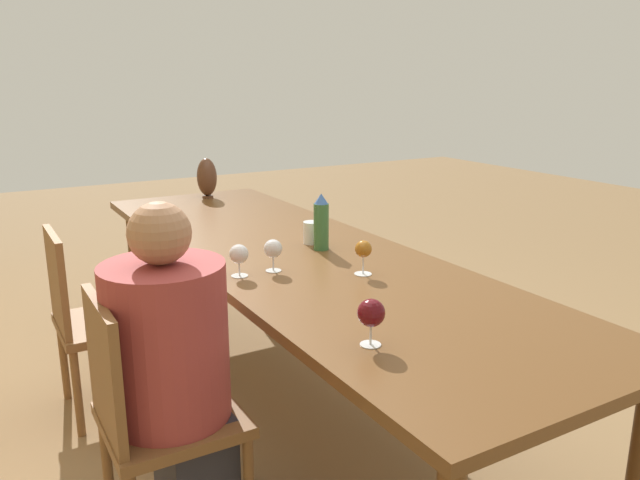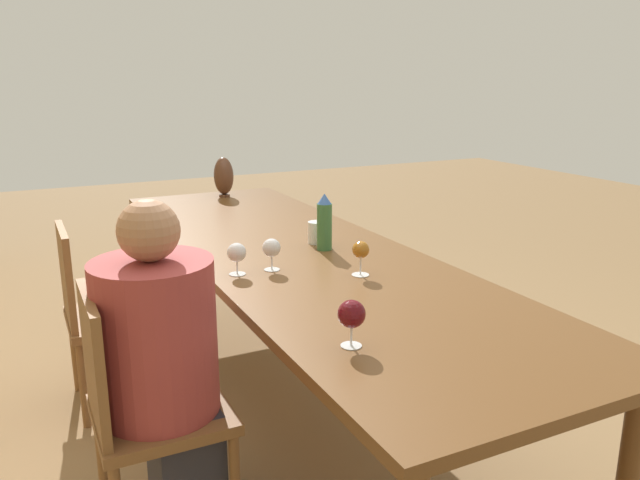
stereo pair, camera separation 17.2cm
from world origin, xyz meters
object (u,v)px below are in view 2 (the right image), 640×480
object	(u,v)px
water_tumbler	(317,232)
person_near	(163,363)
vase	(224,176)
wine_glass_2	(361,251)
wine_glass_3	(237,253)
chair_near	(140,405)
wine_glass_0	(271,248)
wine_glass_1	(352,315)
water_bottle	(324,223)
chair_far	(100,310)

from	to	relation	value
water_tumbler	person_near	bearing A→B (deg)	124.97
vase	wine_glass_2	bearing A→B (deg)	179.11
wine_glass_3	chair_near	distance (m)	0.68
wine_glass_0	chair_near	size ratio (longest dim) A/B	0.15
wine_glass_1	chair_near	size ratio (longest dim) A/B	0.16
vase	wine_glass_3	xyz separation A→B (m)	(-1.61, 0.46, -0.05)
person_near	water_bottle	bearing A→B (deg)	-59.93
water_bottle	person_near	xyz separation A→B (m)	(-0.49, 0.85, -0.29)
person_near	water_tumbler	bearing A→B (deg)	-55.03
wine_glass_2	person_near	bearing A→B (deg)	96.40
water_bottle	wine_glass_1	distance (m)	1.05
water_bottle	wine_glass_1	bearing A→B (deg)	157.67
wine_glass_1	water_bottle	bearing A→B (deg)	-22.33
wine_glass_0	water_tumbler	bearing A→B (deg)	-49.43
water_bottle	wine_glass_2	size ratio (longest dim) A/B	1.86
water_tumbler	person_near	xyz separation A→B (m)	(-0.60, 0.86, -0.22)
water_bottle	chair_far	world-z (taller)	water_bottle
water_bottle	chair_far	distance (m)	1.14
wine_glass_3	vase	bearing A→B (deg)	-16.03
chair_near	water_tumbler	bearing A→B (deg)	-57.54
water_tumbler	chair_far	distance (m)	1.08
wine_glass_2	chair_near	world-z (taller)	wine_glass_2
water_bottle	wine_glass_2	distance (m)	0.40
vase	wine_glass_0	xyz separation A→B (m)	(-1.61, 0.32, -0.04)
wine_glass_3	person_near	distance (m)	0.55
water_bottle	chair_near	world-z (taller)	water_bottle
chair_near	chair_far	size ratio (longest dim) A/B	1.00
wine_glass_1	chair_far	xyz separation A→B (m)	(1.46, 0.54, -0.40)
water_tumbler	chair_far	bearing A→B (deg)	68.57
wine_glass_0	wine_glass_3	distance (m)	0.15
wine_glass_0	wine_glass_2	size ratio (longest dim) A/B	0.95
water_bottle	vase	size ratio (longest dim) A/B	1.00
water_tumbler	wine_glass_3	distance (m)	0.57
vase	wine_glass_2	distance (m)	1.83
wine_glass_2	person_near	world-z (taller)	person_near
vase	wine_glass_3	distance (m)	1.67
chair_far	person_near	distance (m)	0.99
water_bottle	water_tumbler	xyz separation A→B (m)	(0.11, -0.02, -0.07)
chair_near	person_near	xyz separation A→B (m)	(0.00, -0.09, 0.14)
vase	wine_glass_0	size ratio (longest dim) A/B	1.96
vase	wine_glass_1	bearing A→B (deg)	170.88
wine_glass_1	chair_far	distance (m)	1.60
wine_glass_1	person_near	distance (m)	0.71
vase	wine_glass_0	bearing A→B (deg)	168.89
wine_glass_1	person_near	size ratio (longest dim) A/B	0.12
wine_glass_3	person_near	xyz separation A→B (m)	(-0.31, 0.37, -0.25)
water_bottle	person_near	bearing A→B (deg)	120.07
chair_far	wine_glass_0	bearing A→B (deg)	-137.93
water_tumbler	chair_far	size ratio (longest dim) A/B	0.12
wine_glass_1	chair_near	xyz separation A→B (m)	(0.48, 0.54, -0.40)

